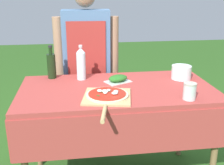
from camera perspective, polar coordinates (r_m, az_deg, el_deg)
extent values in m
cube|color=#A83D38|center=(2.01, 1.06, -1.52)|extent=(1.39, 0.73, 0.04)
cube|color=#A83D38|center=(1.75, 2.91, -10.57)|extent=(1.39, 0.01, 0.28)
cube|color=#A83D38|center=(2.41, -0.31, -2.02)|extent=(1.39, 0.01, 0.28)
cube|color=#A83D38|center=(2.09, -18.31, -6.40)|extent=(0.01, 0.73, 0.28)
cube|color=#A83D38|center=(2.28, 18.67, -4.35)|extent=(0.01, 0.73, 0.28)
cylinder|color=olive|center=(2.12, 20.03, -13.72)|extent=(0.04, 0.04, 0.77)
cylinder|color=olive|center=(2.46, -15.05, -8.49)|extent=(0.04, 0.04, 0.77)
cylinder|color=olive|center=(2.61, 13.93, -6.79)|extent=(0.04, 0.04, 0.77)
cylinder|color=#333D56|center=(2.66, -3.23, -5.89)|extent=(0.11, 0.11, 0.75)
cylinder|color=#333D56|center=(2.66, -6.43, -5.99)|extent=(0.11, 0.11, 0.75)
cube|color=#4C7099|center=(2.46, -5.25, 8.01)|extent=(0.41, 0.19, 0.56)
cube|color=#9E2D28|center=(2.42, -5.08, 2.71)|extent=(0.32, 0.02, 0.81)
cylinder|color=#A37A5B|center=(2.48, 0.30, 7.57)|extent=(0.09, 0.09, 0.50)
cylinder|color=#A37A5B|center=(2.48, -10.76, 7.24)|extent=(0.09, 0.09, 0.50)
cube|color=tan|center=(1.83, -0.99, -2.87)|extent=(0.35, 0.35, 0.01)
cylinder|color=tan|center=(1.59, -1.65, -6.30)|extent=(0.06, 0.22, 0.02)
cylinder|color=beige|center=(1.82, -0.99, -2.52)|extent=(0.28, 0.28, 0.01)
cylinder|color=#B22819|center=(1.82, -0.99, -2.27)|extent=(0.25, 0.25, 0.00)
ellipsoid|color=white|center=(1.81, -1.38, -2.07)|extent=(0.04, 0.04, 0.01)
ellipsoid|color=white|center=(1.84, 0.80, -1.78)|extent=(0.04, 0.04, 0.01)
ellipsoid|color=white|center=(1.84, -2.53, -1.67)|extent=(0.04, 0.05, 0.02)
ellipsoid|color=white|center=(1.84, -1.41, -1.72)|extent=(0.06, 0.06, 0.02)
ellipsoid|color=white|center=(1.85, -0.70, -1.57)|extent=(0.04, 0.04, 0.01)
ellipsoid|color=white|center=(1.80, 0.56, -2.16)|extent=(0.05, 0.05, 0.02)
ellipsoid|color=#286B23|center=(1.85, -0.74, -1.79)|extent=(0.03, 0.02, 0.00)
ellipsoid|color=#286B23|center=(1.78, -2.86, -2.65)|extent=(0.03, 0.03, 0.00)
ellipsoid|color=#286B23|center=(1.84, -2.11, -1.90)|extent=(0.03, 0.03, 0.00)
cylinder|color=black|center=(2.25, -12.19, 3.24)|extent=(0.07, 0.07, 0.19)
cylinder|color=black|center=(2.22, -12.40, 6.29)|extent=(0.03, 0.03, 0.05)
cylinder|color=#232326|center=(2.21, -12.47, 7.18)|extent=(0.03, 0.03, 0.02)
cylinder|color=silver|center=(2.18, -6.28, 3.31)|extent=(0.07, 0.07, 0.21)
cone|color=silver|center=(2.15, -6.40, 6.55)|extent=(0.07, 0.07, 0.04)
cylinder|color=silver|center=(2.14, -6.43, 7.34)|extent=(0.03, 0.03, 0.02)
cube|color=silver|center=(2.13, 1.21, 0.18)|extent=(0.22, 0.19, 0.01)
ellipsoid|color=#286B23|center=(2.12, 1.21, 0.88)|extent=(0.18, 0.16, 0.05)
cylinder|color=silver|center=(2.26, 13.90, 2.03)|extent=(0.15, 0.15, 0.10)
cylinder|color=silver|center=(1.85, 15.48, -1.87)|extent=(0.08, 0.08, 0.10)
cylinder|color=#B22819|center=(1.86, 15.44, -2.30)|extent=(0.07, 0.07, 0.07)
cylinder|color=#B7B2A3|center=(1.83, 15.62, -0.27)|extent=(0.08, 0.08, 0.01)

